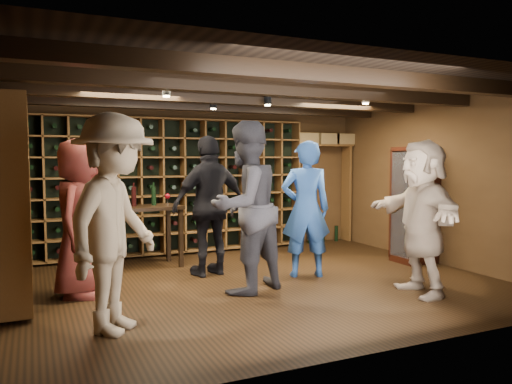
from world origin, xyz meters
name	(u,v)px	position (x,y,z in m)	size (l,w,h in m)	color
ground	(260,283)	(0.00, 0.00, 0.00)	(6.00, 6.00, 0.00)	black
room_shell	(258,94)	(0.00, 0.05, 2.42)	(6.00, 6.00, 6.00)	#4D331A
wine_rack_back	(173,186)	(-0.52, 2.33, 1.15)	(4.65, 0.30, 2.20)	brown
wine_rack_left	(16,197)	(-2.83, 0.82, 1.15)	(0.30, 2.65, 2.20)	brown
crate_shelf	(324,160)	(2.41, 2.32, 1.57)	(1.20, 0.32, 2.07)	brown
display_cabinet	(414,207)	(2.71, 0.20, 0.86)	(0.55, 0.50, 1.75)	black
man_blue_shirt	(306,209)	(0.72, 0.08, 0.92)	(0.67, 0.44, 1.84)	navy
man_grey_suit	(245,207)	(-0.33, -0.31, 1.03)	(1.00, 0.78, 2.06)	black
guest_red_floral	(79,218)	(-2.17, 0.33, 0.92)	(0.90, 0.59, 1.84)	maroon
guest_woman_black	(210,206)	(-0.44, 0.68, 0.96)	(1.13, 0.47, 1.92)	black
guest_khaki	(115,224)	(-1.97, -1.08, 1.01)	(1.31, 0.75, 2.03)	gray
guest_beige	(422,217)	(1.53, -1.24, 0.92)	(1.70, 0.54, 1.83)	tan
tasting_table	(138,214)	(-1.25, 1.52, 0.80)	(1.27, 0.75, 1.19)	black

